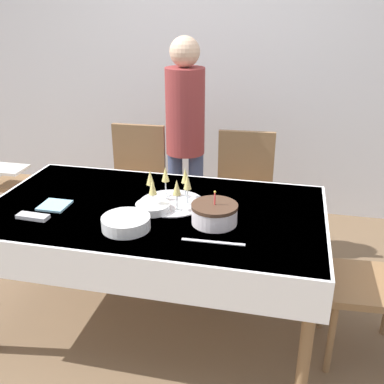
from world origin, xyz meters
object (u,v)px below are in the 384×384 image
at_px(birthday_cake, 214,214).
at_px(person_standing, 185,128).
at_px(dining_chair_far_right, 244,194).
at_px(high_chair, 14,192).
at_px(plate_stack_main, 126,223).
at_px(plate_stack_dessert, 153,207).
at_px(dining_chair_far_left, 136,185).
at_px(champagne_tray, 171,191).

distance_m(birthday_cake, person_standing, 1.14).
height_order(dining_chair_far_right, high_chair, dining_chair_far_right).
relative_size(birthday_cake, plate_stack_main, 0.97).
bearing_deg(high_chair, plate_stack_dessert, -26.04).
distance_m(birthday_cake, high_chair, 1.82).
bearing_deg(dining_chair_far_left, birthday_cake, -51.06).
bearing_deg(champagne_tray, birthday_cake, -33.15).
xyz_separation_m(birthday_cake, person_standing, (-0.41, 1.06, 0.14)).
xyz_separation_m(champagne_tray, plate_stack_dessert, (-0.07, -0.11, -0.05)).
height_order(champagne_tray, person_standing, person_standing).
bearing_deg(plate_stack_main, person_standing, 89.64).
height_order(plate_stack_dessert, high_chair, plate_stack_dessert).
xyz_separation_m(dining_chair_far_left, high_chair, (-0.88, -0.24, -0.05)).
height_order(dining_chair_far_right, person_standing, person_standing).
relative_size(champagne_tray, plate_stack_main, 1.53).
xyz_separation_m(plate_stack_main, person_standing, (0.01, 1.21, 0.16)).
distance_m(person_standing, high_chair, 1.37).
relative_size(birthday_cake, plate_stack_dessert, 1.28).
relative_size(dining_chair_far_left, person_standing, 0.60).
distance_m(dining_chair_far_right, plate_stack_main, 1.22).
xyz_separation_m(dining_chair_far_left, person_standing, (0.35, 0.11, 0.43)).
bearing_deg(dining_chair_far_right, plate_stack_main, -112.87).
distance_m(dining_chair_far_left, plate_stack_main, 1.18).
bearing_deg(birthday_cake, plate_stack_dessert, 169.04).
height_order(dining_chair_far_right, plate_stack_dessert, dining_chair_far_right).
height_order(birthday_cake, champagne_tray, champagne_tray).
height_order(plate_stack_dessert, person_standing, person_standing).
distance_m(birthday_cake, plate_stack_dessert, 0.35).
relative_size(dining_chair_far_right, high_chair, 1.35).
xyz_separation_m(plate_stack_main, plate_stack_dessert, (0.07, 0.22, -0.01)).
distance_m(plate_stack_dessert, high_chair, 1.48).
bearing_deg(champagne_tray, plate_stack_dessert, -120.57).
distance_m(dining_chair_far_left, champagne_tray, 0.95).
height_order(birthday_cake, person_standing, person_standing).
bearing_deg(plate_stack_main, champagne_tray, 68.11).
bearing_deg(high_chair, plate_stack_main, -34.87).
relative_size(dining_chair_far_right, plate_stack_dessert, 5.22).
bearing_deg(birthday_cake, dining_chair_far_right, 87.04).
relative_size(birthday_cake, person_standing, 0.15).
bearing_deg(dining_chair_far_right, high_chair, -171.88).
height_order(birthday_cake, high_chair, birthday_cake).
bearing_deg(dining_chair_far_left, plate_stack_main, -72.45).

